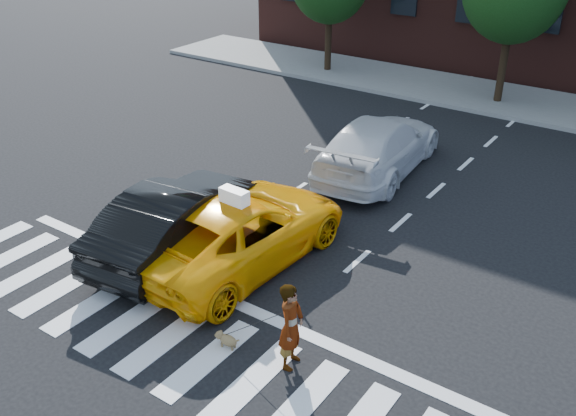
{
  "coord_description": "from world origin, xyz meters",
  "views": [
    {
      "loc": [
        7.3,
        -6.51,
        7.8
      ],
      "look_at": [
        0.03,
        3.91,
        1.1
      ],
      "focal_mm": 40.0,
      "sensor_mm": 36.0,
      "label": 1
    }
  ],
  "objects": [
    {
      "name": "stop_line",
      "position": [
        0.0,
        1.6,
        0.01
      ],
      "size": [
        12.0,
        0.3,
        0.01
      ],
      "primitive_type": "cube",
      "color": "silver",
      "rests_on": "ground"
    },
    {
      "name": "dog",
      "position": [
        1.06,
        0.46,
        0.17
      ],
      "size": [
        0.53,
        0.25,
        0.3
      ],
      "rotation": [
        0.0,
        0.0,
        0.14
      ],
      "color": "olive",
      "rests_on": "ground"
    },
    {
      "name": "sidewalk_far",
      "position": [
        0.0,
        17.5,
        0.07
      ],
      "size": [
        30.0,
        4.0,
        0.15
      ],
      "primitive_type": "cube",
      "color": "slate",
      "rests_on": "ground"
    },
    {
      "name": "taxi_sign",
      "position": [
        -0.57,
        2.79,
        1.69
      ],
      "size": [
        0.66,
        0.31,
        0.32
      ],
      "primitive_type": "cube",
      "rotation": [
        0.0,
        0.0,
        3.09
      ],
      "color": "white",
      "rests_on": "taxi"
    },
    {
      "name": "crosswalk",
      "position": [
        0.0,
        0.0,
        0.01
      ],
      "size": [
        13.0,
        2.4,
        0.01
      ],
      "primitive_type": "cube",
      "color": "silver",
      "rests_on": "ground"
    },
    {
      "name": "taxi",
      "position": [
        -0.57,
        2.99,
        0.76
      ],
      "size": [
        2.82,
        5.62,
        1.53
      ],
      "primitive_type": "imported",
      "rotation": [
        0.0,
        0.0,
        3.09
      ],
      "color": "#FFA605",
      "rests_on": "ground"
    },
    {
      "name": "white_suv",
      "position": [
        -0.36,
        9.02,
        0.81
      ],
      "size": [
        2.81,
        5.77,
        1.62
      ],
      "primitive_type": "imported",
      "rotation": [
        0.0,
        0.0,
        3.24
      ],
      "color": "silver",
      "rests_on": "ground"
    },
    {
      "name": "ground",
      "position": [
        0.0,
        0.0,
        0.0
      ],
      "size": [
        120.0,
        120.0,
        0.0
      ],
      "primitive_type": "plane",
      "color": "black",
      "rests_on": "ground"
    },
    {
      "name": "black_sedan",
      "position": [
        -2.0,
        2.5,
        0.82
      ],
      "size": [
        2.36,
        5.18,
        1.65
      ],
      "primitive_type": "imported",
      "rotation": [
        0.0,
        0.0,
        3.27
      ],
      "color": "black",
      "rests_on": "ground"
    },
    {
      "name": "woman",
      "position": [
        2.3,
        0.76,
        0.84
      ],
      "size": [
        0.52,
        0.68,
        1.68
      ],
      "primitive_type": "imported",
      "rotation": [
        0.0,
        0.0,
        1.78
      ],
      "color": "#999999",
      "rests_on": "ground"
    }
  ]
}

